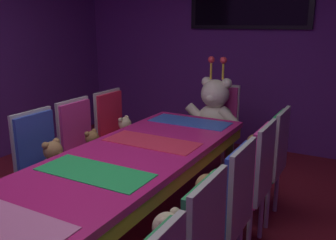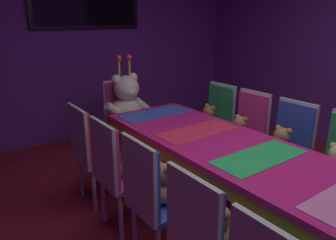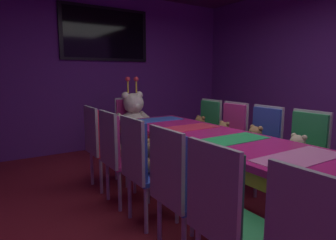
% 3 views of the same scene
% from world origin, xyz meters
% --- Properties ---
extents(ground_plane, '(7.90, 7.90, 0.00)m').
position_xyz_m(ground_plane, '(0.00, 0.00, 0.00)').
color(ground_plane, maroon).
extents(wall_back, '(5.20, 0.12, 2.80)m').
position_xyz_m(wall_back, '(0.00, 3.20, 1.40)').
color(wall_back, '#59267F').
rests_on(wall_back, ground_plane).
extents(banquet_table, '(0.90, 3.32, 0.75)m').
position_xyz_m(banquet_table, '(0.00, 0.00, 0.66)').
color(banquet_table, '#C61E72').
rests_on(banquet_table, ground_plane).
extents(chair_left_2, '(0.42, 0.41, 0.98)m').
position_xyz_m(chair_left_2, '(-0.82, -0.28, 0.60)').
color(chair_left_2, '#2D47B2').
rests_on(chair_left_2, ground_plane).
extents(teddy_left_2, '(0.22, 0.28, 0.27)m').
position_xyz_m(teddy_left_2, '(-0.68, -0.28, 0.57)').
color(teddy_left_2, olive).
rests_on(teddy_left_2, chair_left_2).
extents(chair_left_3, '(0.42, 0.41, 0.98)m').
position_xyz_m(chair_left_3, '(-0.81, 0.29, 0.60)').
color(chair_left_3, '#2D47B2').
rests_on(chair_left_3, ground_plane).
extents(teddy_left_3, '(0.25, 0.33, 0.31)m').
position_xyz_m(teddy_left_3, '(-0.66, 0.29, 0.59)').
color(teddy_left_3, '#9E7247').
rests_on(teddy_left_3, chair_left_3).
extents(chair_left_4, '(0.42, 0.41, 0.98)m').
position_xyz_m(chair_left_4, '(-0.83, 0.79, 0.60)').
color(chair_left_4, '#CC338C').
rests_on(chair_left_4, ground_plane).
extents(teddy_left_4, '(0.21, 0.28, 0.26)m').
position_xyz_m(teddy_left_4, '(-0.69, 0.79, 0.57)').
color(teddy_left_4, olive).
rests_on(teddy_left_4, chair_left_4).
extents(chair_left_5, '(0.42, 0.41, 0.98)m').
position_xyz_m(chair_left_5, '(-0.83, 1.31, 0.60)').
color(chair_left_5, red).
rests_on(chair_left_5, ground_plane).
extents(teddy_left_5, '(0.22, 0.29, 0.27)m').
position_xyz_m(teddy_left_5, '(-0.69, 1.31, 0.58)').
color(teddy_left_5, beige).
rests_on(teddy_left_5, chair_left_5).
extents(teddy_right_2, '(0.25, 0.32, 0.30)m').
position_xyz_m(teddy_right_2, '(0.67, -0.26, 0.59)').
color(teddy_right_2, beige).
rests_on(teddy_right_2, chair_right_2).
extents(chair_right_3, '(0.42, 0.41, 0.98)m').
position_xyz_m(chair_right_3, '(0.81, 0.27, 0.60)').
color(chair_right_3, '#2D47B2').
rests_on(chair_right_3, ground_plane).
extents(teddy_right_3, '(0.25, 0.33, 0.31)m').
position_xyz_m(teddy_right_3, '(0.67, 0.27, 0.59)').
color(teddy_right_3, '#9E7247').
rests_on(teddy_right_3, chair_right_3).
extents(chair_right_4, '(0.42, 0.41, 0.98)m').
position_xyz_m(chair_right_4, '(0.82, 0.79, 0.60)').
color(chair_right_4, '#CC338C').
rests_on(chair_right_4, ground_plane).
extents(teddy_right_4, '(0.24, 0.30, 0.29)m').
position_xyz_m(teddy_right_4, '(0.67, 0.79, 0.58)').
color(teddy_right_4, '#9E7247').
rests_on(teddy_right_4, chair_right_4).
extents(chair_right_5, '(0.42, 0.41, 0.98)m').
position_xyz_m(chair_right_5, '(0.82, 1.29, 0.60)').
color(chair_right_5, '#268C4C').
rests_on(chair_right_5, ground_plane).
extents(teddy_right_5, '(0.25, 0.32, 0.30)m').
position_xyz_m(teddy_right_5, '(0.68, 1.29, 0.59)').
color(teddy_right_5, olive).
rests_on(teddy_right_5, chair_right_5).
extents(throne_chair, '(0.41, 0.42, 0.98)m').
position_xyz_m(throne_chair, '(0.00, 2.21, 0.60)').
color(throne_chair, '#CC338C').
rests_on(throne_chair, ground_plane).
extents(king_teddy_bear, '(0.67, 0.52, 0.86)m').
position_xyz_m(king_teddy_bear, '(0.00, 2.04, 0.73)').
color(king_teddy_bear, silver).
rests_on(king_teddy_bear, throne_chair).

